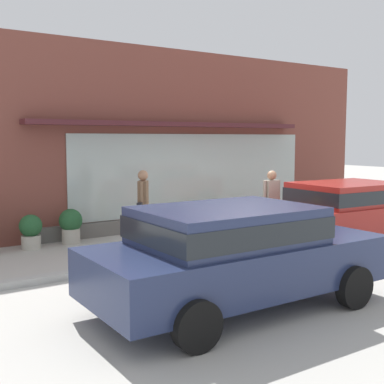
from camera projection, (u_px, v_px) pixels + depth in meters
name	position (u px, v px, depth m)	size (l,w,h in m)	color
ground_plane	(246.00, 247.00, 11.20)	(60.00, 60.00, 0.00)	#B2AFA8
curb_strip	(252.00, 246.00, 11.03)	(14.00, 0.24, 0.12)	#B2B2AD
storefront	(172.00, 142.00, 13.58)	(14.00, 0.81, 4.78)	brown
fire_hydrant	(178.00, 227.00, 11.19)	(0.41, 0.38, 0.89)	gold
pedestrian_with_handbag	(143.00, 203.00, 11.10)	(0.47, 0.52, 1.72)	#8E333D
pedestrian_passerby	(271.00, 200.00, 11.85)	(0.48, 0.24, 1.67)	#333847
parked_car_navy	(234.00, 250.00, 7.09)	(4.40, 2.13, 1.47)	navy
parked_car_red	(350.00, 209.00, 11.26)	(4.21, 2.21, 1.45)	maroon
potted_plant_by_entrance	(247.00, 213.00, 14.00)	(0.41, 0.41, 0.67)	#9E6042
potted_plant_window_left	(71.00, 224.00, 11.54)	(0.54, 0.54, 0.81)	#B7B2A3
potted_plant_window_center	(203.00, 216.00, 13.28)	(0.44, 0.44, 0.70)	#4C4C51
potted_plant_doorstep	(31.00, 231.00, 10.98)	(0.50, 0.50, 0.76)	#B7B2A3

